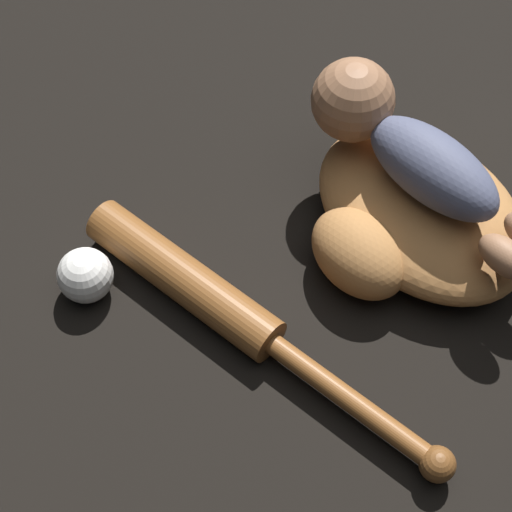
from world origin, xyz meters
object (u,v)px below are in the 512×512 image
at_px(baby_figure, 404,144).
at_px(baseball_bat, 218,304).
at_px(baseball, 85,275).
at_px(baseball_glove, 411,218).

height_order(baby_figure, baseball_bat, baby_figure).
bearing_deg(baseball, baseball_glove, -131.08).
bearing_deg(baseball, baseball_bat, -154.72).
height_order(baseball_glove, baseball, baseball_glove).
bearing_deg(baseball, baby_figure, -124.41).
bearing_deg(baseball_bat, baseball, 25.28).
xyz_separation_m(baseball_glove, baseball, (0.30, 0.34, -0.01)).
distance_m(baseball_glove, baby_figure, 0.11).
bearing_deg(baby_figure, baseball_glove, 149.07).
relative_size(baby_figure, baseball_bat, 0.67).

